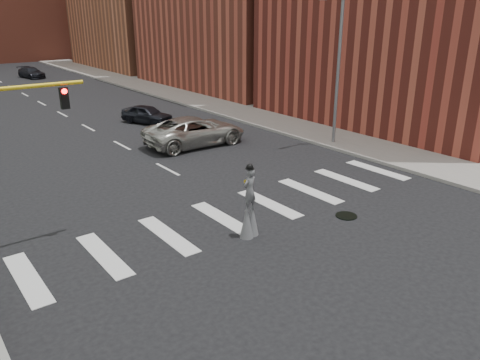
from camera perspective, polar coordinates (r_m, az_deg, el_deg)
ground_plane at (r=19.57m, az=2.60°, el=-4.70°), size 160.00×160.00×0.00m
sidewalk_right at (r=46.14m, az=-5.39°, el=9.85°), size 5.00×90.00×0.18m
manhole at (r=20.24m, az=12.83°, el=-4.28°), size 0.90×0.90×0.04m
streetlight at (r=29.90m, az=11.78°, el=13.33°), size 2.05×0.20×9.00m
stilt_performer at (r=17.64m, az=1.16°, el=-3.52°), size 0.83×0.59×2.92m
suv_crossing at (r=30.08m, az=-5.49°, el=5.97°), size 6.67×3.22×1.83m
car_near at (r=36.61m, az=-11.28°, el=7.87°), size 3.19×4.44×1.41m
car_far at (r=66.48m, az=-24.09°, el=11.87°), size 2.71×4.89×1.34m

